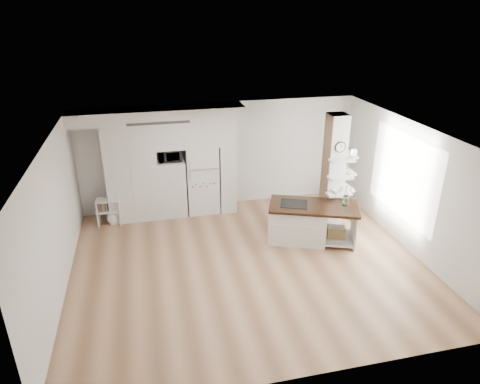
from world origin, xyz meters
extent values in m
cube|color=tan|center=(0.00, 0.00, 0.00)|extent=(7.00, 6.00, 0.01)
cube|color=white|center=(0.00, 0.00, 2.70)|extent=(7.00, 6.00, 0.04)
cube|color=silver|center=(0.00, 3.00, 1.35)|extent=(7.00, 0.04, 2.70)
cube|color=silver|center=(0.00, -3.00, 1.35)|extent=(7.00, 0.04, 2.70)
cube|color=silver|center=(-3.50, 0.00, 1.35)|extent=(0.04, 6.00, 2.70)
cube|color=silver|center=(3.50, 0.00, 1.35)|extent=(0.04, 6.00, 2.70)
cube|color=silver|center=(-2.20, 2.67, 1.20)|extent=(1.20, 0.65, 2.40)
cube|color=silver|center=(-1.27, 2.67, 0.71)|extent=(0.65, 0.65, 1.42)
cube|color=silver|center=(-1.27, 2.67, 2.08)|extent=(0.65, 0.65, 0.65)
cube|color=silver|center=(-0.53, 2.67, 2.08)|extent=(0.85, 0.65, 0.65)
cube|color=silver|center=(0.10, 2.67, 1.20)|extent=(0.40, 0.65, 2.40)
cube|color=silver|center=(-1.50, 2.65, 2.55)|extent=(4.00, 0.70, 0.30)
cube|color=#262626|center=(-1.50, 2.31, 2.44)|extent=(1.40, 0.04, 0.06)
cube|color=white|center=(-0.53, 2.68, 0.88)|extent=(0.78, 0.66, 1.75)
cube|color=#B2B2B7|center=(-0.53, 2.34, 1.24)|extent=(0.78, 0.01, 0.03)
cube|color=silver|center=(2.30, 1.20, 1.35)|extent=(0.40, 0.40, 2.70)
cube|color=tan|center=(2.09, 1.20, 1.35)|extent=(0.02, 0.40, 2.70)
cube|color=tan|center=(2.30, 1.41, 1.35)|extent=(0.40, 0.02, 2.70)
cylinder|color=black|center=(2.30, 0.99, 2.02)|extent=(0.25, 0.03, 0.25)
cylinder|color=white|center=(2.30, 0.98, 2.02)|extent=(0.21, 0.01, 0.21)
plane|color=white|center=(3.48, 0.30, 1.50)|extent=(0.00, 2.40, 2.40)
cylinder|color=white|center=(1.70, 0.15, 2.12)|extent=(0.12, 0.12, 0.10)
cube|color=silver|center=(1.32, 0.75, 0.40)|extent=(1.45, 1.21, 0.80)
cube|color=silver|center=(2.16, 0.42, 0.11)|extent=(0.92, 1.00, 0.04)
cube|color=silver|center=(2.46, 0.30, 0.40)|extent=(0.32, 0.77, 0.80)
cube|color=#331D0F|center=(1.63, 0.62, 0.83)|extent=(2.11, 1.54, 0.06)
cube|color=black|center=(1.23, 0.78, 0.87)|extent=(0.71, 0.65, 0.01)
cube|color=#9E834C|center=(2.12, 0.43, 0.24)|extent=(0.46, 0.41, 0.24)
cylinder|color=white|center=(2.29, 0.47, 0.97)|extent=(0.12, 0.12, 0.22)
cube|color=silver|center=(-3.07, 2.46, 0.32)|extent=(0.05, 0.31, 0.64)
cube|color=silver|center=(-2.56, 2.43, 0.32)|extent=(0.05, 0.31, 0.64)
cube|color=silver|center=(-2.81, 2.44, 0.63)|extent=(0.56, 0.35, 0.03)
cube|color=silver|center=(-2.81, 2.44, 0.35)|extent=(0.53, 0.35, 0.03)
sphere|color=white|center=(-2.74, 2.44, 0.16)|extent=(0.31, 0.31, 0.31)
imported|color=#3A6A2A|center=(3.00, 1.33, 0.23)|extent=(0.26, 0.22, 0.46)
imported|color=#3A6A2A|center=(3.00, 2.07, 0.27)|extent=(0.33, 0.33, 0.53)
imported|color=#2D2D2D|center=(-1.27, 2.62, 1.57)|extent=(0.54, 0.37, 0.30)
imported|color=#3A6A2A|center=(2.63, 1.30, 1.52)|extent=(0.27, 0.23, 0.30)
imported|color=white|center=(2.30, 0.90, 1.00)|extent=(0.22, 0.22, 0.05)
camera|label=1|loc=(-1.82, -7.19, 4.85)|focal=32.00mm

